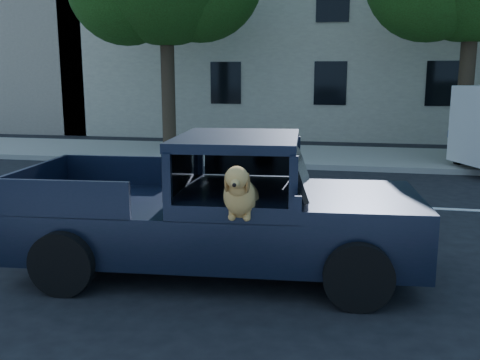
{
  "coord_description": "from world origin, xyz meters",
  "views": [
    {
      "loc": [
        1.76,
        -7.0,
        2.5
      ],
      "look_at": [
        0.53,
        -1.0,
        1.29
      ],
      "focal_mm": 40.0,
      "sensor_mm": 36.0,
      "label": 1
    }
  ],
  "objects": [
    {
      "name": "pickup_truck",
      "position": [
        0.1,
        -0.63,
        0.6
      ],
      "size": [
        5.08,
        2.66,
        1.77
      ],
      "rotation": [
        0.0,
        0.0,
        0.08
      ],
      "color": "black",
      "rests_on": "ground"
    },
    {
      "name": "building_main",
      "position": [
        3.0,
        16.5,
        4.5
      ],
      "size": [
        26.0,
        6.0,
        9.0
      ],
      "primitive_type": "cube",
      "color": "beige",
      "rests_on": "ground"
    },
    {
      "name": "ground",
      "position": [
        0.0,
        0.0,
        0.0
      ],
      "size": [
        120.0,
        120.0,
        0.0
      ],
      "primitive_type": "plane",
      "color": "black",
      "rests_on": "ground"
    },
    {
      "name": "far_sidewalk",
      "position": [
        0.0,
        9.2,
        0.07
      ],
      "size": [
        60.0,
        4.0,
        0.15
      ],
      "primitive_type": "cube",
      "color": "gray",
      "rests_on": "ground"
    },
    {
      "name": "lane_stripes",
      "position": [
        2.0,
        3.4,
        0.01
      ],
      "size": [
        21.6,
        0.14,
        0.01
      ],
      "primitive_type": null,
      "color": "silver",
      "rests_on": "ground"
    }
  ]
}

